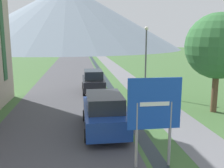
% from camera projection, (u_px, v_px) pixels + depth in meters
% --- Properties ---
extents(ground_plane, '(160.00, 160.00, 0.00)m').
position_uv_depth(ground_plane, '(96.00, 85.00, 23.28)').
color(ground_plane, '#3D6033').
extents(road, '(6.40, 60.00, 0.01)m').
position_uv_depth(road, '(72.00, 71.00, 32.69)').
color(road, '#424247').
rests_on(road, ground_plane).
extents(footpath, '(2.20, 60.00, 0.01)m').
position_uv_depth(footpath, '(117.00, 70.00, 33.49)').
color(footpath, slate).
rests_on(footpath, ground_plane).
extents(drainage_channel, '(0.60, 60.00, 0.00)m').
position_uv_depth(drainage_channel, '(100.00, 71.00, 33.17)').
color(drainage_channel, black).
rests_on(drainage_channel, ground_plane).
extents(mountain_distant, '(83.92, 83.92, 23.53)m').
position_uv_depth(mountain_distant, '(68.00, 17.00, 94.03)').
color(mountain_distant, gray).
rests_on(mountain_distant, ground_plane).
extents(road_sign, '(1.83, 0.11, 3.13)m').
position_uv_depth(road_sign, '(154.00, 111.00, 8.34)').
color(road_sign, gray).
rests_on(road_sign, ground_plane).
extents(parked_car_near, '(1.99, 4.55, 1.82)m').
position_uv_depth(parked_car_near, '(104.00, 112.00, 11.90)').
color(parked_car_near, navy).
rests_on(parked_car_near, ground_plane).
extents(parked_car_far, '(1.77, 4.05, 1.82)m').
position_uv_depth(parked_car_far, '(93.00, 81.00, 20.18)').
color(parked_car_far, black).
rests_on(parked_car_far, ground_plane).
extents(streetlamp, '(0.28, 0.28, 5.20)m').
position_uv_depth(streetlamp, '(146.00, 55.00, 18.84)').
color(streetlamp, '#515156').
rests_on(streetlamp, ground_plane).
extents(tree_by_path, '(3.80, 3.80, 5.83)m').
position_uv_depth(tree_by_path, '(218.00, 46.00, 14.33)').
color(tree_by_path, brown).
rests_on(tree_by_path, ground_plane).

